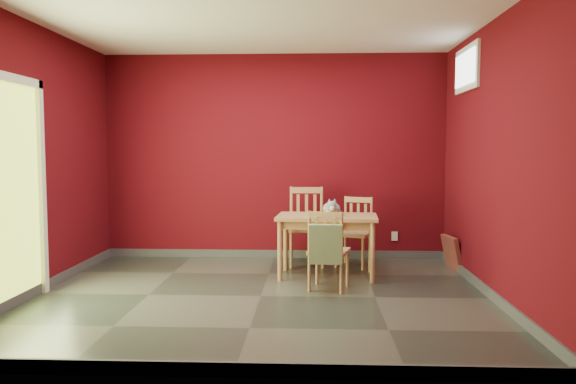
{
  "coord_description": "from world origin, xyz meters",
  "views": [
    {
      "loc": [
        0.51,
        -5.44,
        1.45
      ],
      "look_at": [
        0.25,
        0.45,
        1.0
      ],
      "focal_mm": 35.0,
      "sensor_mm": 36.0,
      "label": 1
    }
  ],
  "objects_px": {
    "dining_table": "(327,223)",
    "chair_far_right": "(355,231)",
    "cat": "(331,206)",
    "chair_near": "(328,249)",
    "chair_far_left": "(307,225)",
    "tote_bag": "(325,244)",
    "picture_frame": "(452,253)"
  },
  "relations": [
    {
      "from": "dining_table",
      "to": "picture_frame",
      "type": "distance_m",
      "value": 1.63
    },
    {
      "from": "chair_far_right",
      "to": "tote_bag",
      "type": "height_order",
      "value": "chair_far_right"
    },
    {
      "from": "chair_near",
      "to": "picture_frame",
      "type": "bearing_deg",
      "value": 34.44
    },
    {
      "from": "cat",
      "to": "picture_frame",
      "type": "xyz_separation_m",
      "value": [
        1.46,
        0.41,
        -0.6
      ]
    },
    {
      "from": "chair_far_left",
      "to": "tote_bag",
      "type": "relative_size",
      "value": 2.11
    },
    {
      "from": "dining_table",
      "to": "tote_bag",
      "type": "relative_size",
      "value": 2.53
    },
    {
      "from": "tote_bag",
      "to": "dining_table",
      "type": "bearing_deg",
      "value": 87.49
    },
    {
      "from": "chair_far_left",
      "to": "tote_bag",
      "type": "xyz_separation_m",
      "value": [
        0.2,
        -1.49,
        0.02
      ]
    },
    {
      "from": "chair_far_right",
      "to": "chair_near",
      "type": "xyz_separation_m",
      "value": [
        -0.37,
        -1.22,
        -0.01
      ]
    },
    {
      "from": "tote_bag",
      "to": "picture_frame",
      "type": "height_order",
      "value": "tote_bag"
    },
    {
      "from": "cat",
      "to": "chair_near",
      "type": "bearing_deg",
      "value": -92.83
    },
    {
      "from": "chair_far_right",
      "to": "chair_far_left",
      "type": "bearing_deg",
      "value": 173.71
    },
    {
      "from": "cat",
      "to": "picture_frame",
      "type": "relative_size",
      "value": 0.98
    },
    {
      "from": "chair_far_right",
      "to": "picture_frame",
      "type": "height_order",
      "value": "chair_far_right"
    },
    {
      "from": "chair_far_right",
      "to": "dining_table",
      "type": "bearing_deg",
      "value": -120.97
    },
    {
      "from": "cat",
      "to": "chair_far_left",
      "type": "bearing_deg",
      "value": 115.8
    },
    {
      "from": "dining_table",
      "to": "chair_far_right",
      "type": "relative_size",
      "value": 1.36
    },
    {
      "from": "dining_table",
      "to": "chair_far_left",
      "type": "xyz_separation_m",
      "value": [
        -0.24,
        0.67,
        -0.12
      ]
    },
    {
      "from": "chair_near",
      "to": "tote_bag",
      "type": "height_order",
      "value": "chair_near"
    },
    {
      "from": "chair_near",
      "to": "cat",
      "type": "bearing_deg",
      "value": 85.09
    },
    {
      "from": "tote_bag",
      "to": "chair_near",
      "type": "bearing_deg",
      "value": 81.26
    },
    {
      "from": "dining_table",
      "to": "chair_far_right",
      "type": "xyz_separation_m",
      "value": [
        0.36,
        0.61,
        -0.18
      ]
    },
    {
      "from": "chair_far_right",
      "to": "tote_bag",
      "type": "xyz_separation_m",
      "value": [
        -0.4,
        -1.42,
        0.08
      ]
    },
    {
      "from": "dining_table",
      "to": "chair_near",
      "type": "relative_size",
      "value": 1.41
    },
    {
      "from": "chair_far_right",
      "to": "cat",
      "type": "distance_m",
      "value": 0.76
    },
    {
      "from": "chair_far_right",
      "to": "picture_frame",
      "type": "distance_m",
      "value": 1.19
    },
    {
      "from": "dining_table",
      "to": "chair_far_right",
      "type": "bearing_deg",
      "value": 59.03
    },
    {
      "from": "chair_far_left",
      "to": "dining_table",
      "type": "bearing_deg",
      "value": -70.56
    },
    {
      "from": "chair_near",
      "to": "chair_far_right",
      "type": "bearing_deg",
      "value": 73.2
    },
    {
      "from": "cat",
      "to": "dining_table",
      "type": "bearing_deg",
      "value": -156.52
    },
    {
      "from": "dining_table",
      "to": "chair_near",
      "type": "height_order",
      "value": "chair_near"
    },
    {
      "from": "dining_table",
      "to": "chair_far_right",
      "type": "height_order",
      "value": "chair_far_right"
    }
  ]
}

